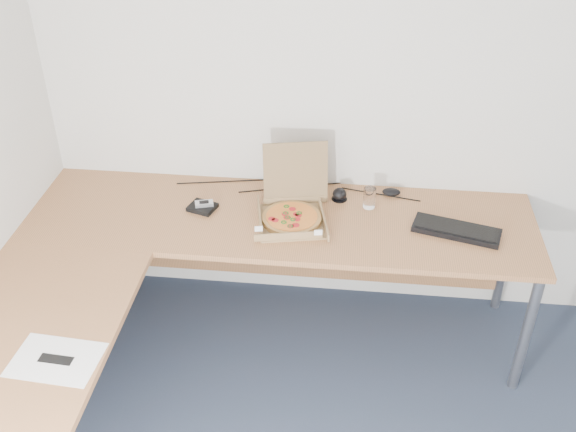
# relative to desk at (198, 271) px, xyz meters

# --- Properties ---
(room_shell) EXTENTS (3.50, 3.50, 2.50)m
(room_shell) POSITION_rel_desk_xyz_m (0.82, -0.97, 0.55)
(room_shell) COLOR silver
(room_shell) RESTS_ON ground
(desk) EXTENTS (2.50, 2.20, 0.73)m
(desk) POSITION_rel_desk_xyz_m (0.00, 0.00, 0.00)
(desk) COLOR #AA6E42
(desk) RESTS_ON ground
(pizza_box) EXTENTS (0.32, 0.37, 0.33)m
(pizza_box) POSITION_rel_desk_xyz_m (0.38, 0.41, 0.07)
(pizza_box) COLOR #95754B
(pizza_box) RESTS_ON desk
(drinking_glass) EXTENTS (0.06, 0.06, 0.11)m
(drinking_glass) POSITION_rel_desk_xyz_m (0.76, 0.57, 0.08)
(drinking_glass) COLOR white
(drinking_glass) RESTS_ON desk
(keyboard) EXTENTS (0.43, 0.25, 0.03)m
(keyboard) POSITION_rel_desk_xyz_m (1.17, 0.39, 0.04)
(keyboard) COLOR black
(keyboard) RESTS_ON desk
(mouse) EXTENTS (0.11, 0.09, 0.03)m
(mouse) POSITION_rel_desk_xyz_m (0.87, 0.69, 0.05)
(mouse) COLOR black
(mouse) RESTS_ON desk
(wallet) EXTENTS (0.16, 0.14, 0.02)m
(wallet) POSITION_rel_desk_xyz_m (-0.07, 0.45, 0.04)
(wallet) COLOR black
(wallet) RESTS_ON desk
(phone) EXTENTS (0.10, 0.07, 0.02)m
(phone) POSITION_rel_desk_xyz_m (-0.07, 0.46, 0.06)
(phone) COLOR #B2B5BA
(phone) RESTS_ON wallet
(paper_sheet) EXTENTS (0.34, 0.25, 0.00)m
(paper_sheet) POSITION_rel_desk_xyz_m (-0.40, -0.61, 0.03)
(paper_sheet) COLOR white
(paper_sheet) RESTS_ON desk
(dome_speaker) EXTENTS (0.08, 0.08, 0.07)m
(dome_speaker) POSITION_rel_desk_xyz_m (0.61, 0.62, 0.06)
(dome_speaker) COLOR black
(dome_speaker) RESTS_ON desk
(cable_bundle) EXTENTS (0.62, 0.13, 0.01)m
(cable_bundle) POSITION_rel_desk_xyz_m (0.35, 0.71, 0.03)
(cable_bundle) COLOR black
(cable_bundle) RESTS_ON desk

